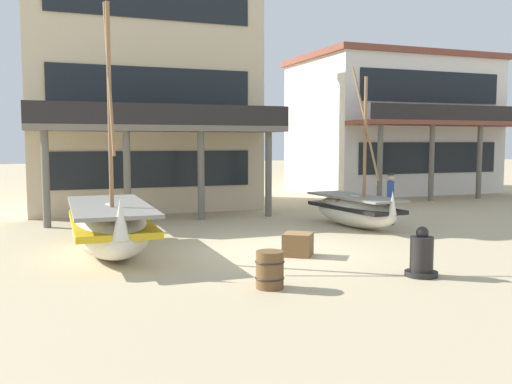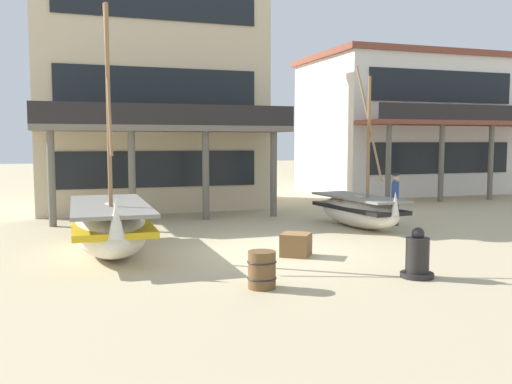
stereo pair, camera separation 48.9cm
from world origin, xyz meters
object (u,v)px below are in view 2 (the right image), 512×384
fishing_boat_centre_large (359,210)px  harbor_building_main (147,93)px  fishing_boat_near_left (110,225)px  capstan_winch (417,258)px  wooden_barrel (262,270)px  harbor_building_annex (401,125)px  cargo_crate (296,245)px  fisherman_by_hull (395,200)px

fishing_boat_centre_large → harbor_building_main: harbor_building_main is taller
fishing_boat_near_left → capstan_winch: size_ratio=5.90×
wooden_barrel → harbor_building_main: size_ratio=0.07×
capstan_winch → wooden_barrel: 3.24m
fishing_boat_near_left → harbor_building_main: 11.02m
fishing_boat_near_left → fishing_boat_centre_large: 7.95m
harbor_building_main → harbor_building_annex: harbor_building_main is taller
harbor_building_annex → cargo_crate: bearing=-130.6°
wooden_barrel → harbor_building_main: harbor_building_main is taller
fisherman_by_hull → cargo_crate: (-4.95, -3.46, -0.56)m
harbor_building_main → fishing_boat_near_left: bearing=-103.3°
fishing_boat_near_left → capstan_winch: bearing=-39.0°
fisherman_by_hull → fishing_boat_centre_large: bearing=-179.3°
cargo_crate → harbor_building_annex: harbor_building_annex is taller
fisherman_by_hull → cargo_crate: size_ratio=2.58×
fishing_boat_centre_large → wooden_barrel: bearing=-132.0°
cargo_crate → harbor_building_main: bearing=98.7°
fishing_boat_centre_large → harbor_building_annex: bearing=51.5°
fishing_boat_centre_large → wooden_barrel: size_ratio=7.26×
fisherman_by_hull → cargo_crate: fisherman_by_hull is taller
fishing_boat_centre_large → wooden_barrel: (-5.37, -5.96, -0.22)m
harbor_building_main → capstan_winch: bearing=-77.2°
capstan_winch → harbor_building_main: 15.53m
fishing_boat_centre_large → fisherman_by_hull: 1.36m
fishing_boat_near_left → harbor_building_main: harbor_building_main is taller
fisherman_by_hull → wooden_barrel: (-6.70, -5.97, -0.48)m
wooden_barrel → fishing_boat_centre_large: bearing=48.0°
wooden_barrel → fisherman_by_hull: bearing=41.7°
fishing_boat_centre_large → cargo_crate: 5.00m
fishing_boat_near_left → fishing_boat_centre_large: bearing=11.7°
harbor_building_main → fisherman_by_hull: bearing=-51.0°
harbor_building_annex → wooden_barrel: bearing=-129.8°
fishing_boat_near_left → fisherman_by_hull: bearing=10.1°
fishing_boat_centre_large → cargo_crate: (-3.62, -3.44, -0.30)m
fishing_boat_centre_large → fisherman_by_hull: (1.33, 0.02, 0.26)m
fishing_boat_centre_large → cargo_crate: bearing=-136.4°
fisherman_by_hull → wooden_barrel: bearing=-138.3°
wooden_barrel → harbor_building_main: (-0.06, 14.31, 4.40)m
fishing_boat_centre_large → wooden_barrel: 8.02m
fisherman_by_hull → capstan_winch: bearing=-119.2°
cargo_crate → harbor_building_main: harbor_building_main is taller
wooden_barrel → cargo_crate: wooden_barrel is taller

